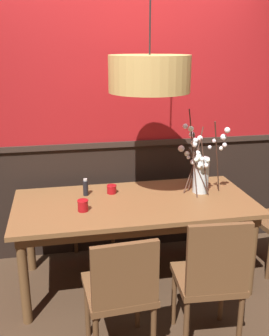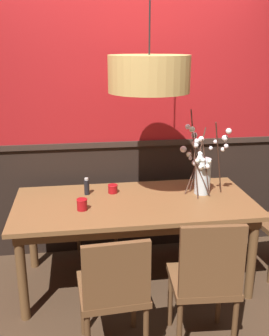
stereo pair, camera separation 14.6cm
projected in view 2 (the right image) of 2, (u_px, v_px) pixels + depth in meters
ground_plane at (134, 280)px, 3.40m from camera, size 24.00×24.00×0.00m
back_wall at (124, 112)px, 3.61m from camera, size 4.36×0.14×2.71m
dining_table at (134, 210)px, 3.20m from camera, size 1.92×0.91×0.74m
chair_near_side_left at (114, 289)px, 2.42m from camera, size 0.44×0.46×0.89m
chair_near_side_right at (206, 279)px, 2.48m from camera, size 0.44×0.44×0.95m
chair_far_side_left at (94, 191)px, 3.99m from camera, size 0.44×0.42×0.93m
vase_with_blossoms at (202, 170)px, 3.28m from camera, size 0.34×0.39×0.71m
candle_holder_nearer_center at (82, 204)px, 2.99m from camera, size 0.08×0.08×0.09m
candle_holder_nearer_edge at (113, 189)px, 3.34m from camera, size 0.08×0.08×0.07m
condiment_bottle at (87, 187)px, 3.30m from camera, size 0.04×0.04×0.15m
pendant_lamp at (149, 74)px, 2.82m from camera, size 0.59×0.59×1.10m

